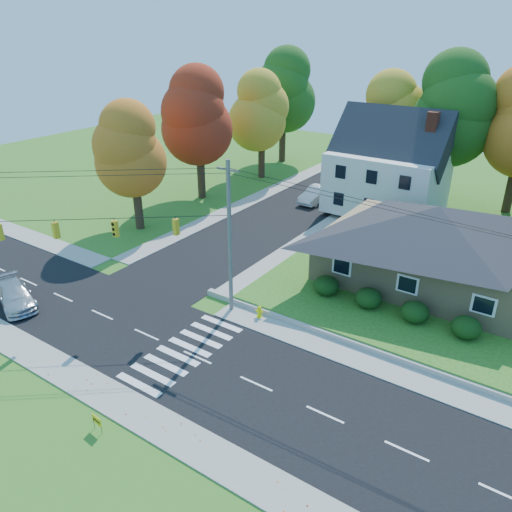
{
  "coord_description": "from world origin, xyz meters",
  "views": [
    {
      "loc": [
        15.62,
        -17.07,
        17.09
      ],
      "look_at": [
        -1.46,
        8.0,
        2.83
      ],
      "focal_mm": 35.0,
      "sensor_mm": 36.0,
      "label": 1
    }
  ],
  "objects": [
    {
      "name": "road_cross",
      "position": [
        -8.0,
        26.0,
        0.01
      ],
      "size": [
        8.0,
        44.0,
        0.02
      ],
      "primitive_type": "cube",
      "color": "black",
      "rests_on": "ground"
    },
    {
      "name": "ground",
      "position": [
        0.0,
        0.0,
        0.0
      ],
      "size": [
        120.0,
        120.0,
        0.0
      ],
      "primitive_type": "plane",
      "color": "#3D7923"
    },
    {
      "name": "yard_sign",
      "position": [
        -0.17,
        -6.82,
        0.61
      ],
      "size": [
        0.68,
        0.11,
        0.85
      ],
      "color": "black",
      "rests_on": "ground"
    },
    {
      "name": "tree_lot_1",
      "position": [
        4.0,
        33.0,
        9.61
      ],
      "size": [
        7.84,
        7.84,
        14.6
      ],
      "color": "#3F2A19",
      "rests_on": "lawn"
    },
    {
      "name": "traffic_infrastructure",
      "position": [
        -0.15,
        1.35,
        5.15
      ],
      "size": [
        38.1,
        10.66,
        10.0
      ],
      "color": "#666059",
      "rests_on": "ground"
    },
    {
      "name": "fire_hydrant",
      "position": [
        0.55,
        5.44,
        0.41
      ],
      "size": [
        0.49,
        0.38,
        0.85
      ],
      "color": "#E0E102",
      "rests_on": "ground"
    },
    {
      "name": "tree_lot_0",
      "position": [
        -2.0,
        34.0,
        8.31
      ],
      "size": [
        6.72,
        6.72,
        12.51
      ],
      "color": "#3F2A19",
      "rests_on": "lawn"
    },
    {
      "name": "colonial_house",
      "position": [
        0.04,
        28.0,
        4.58
      ],
      "size": [
        10.4,
        8.4,
        9.6
      ],
      "color": "silver",
      "rests_on": "lawn"
    },
    {
      "name": "tree_west_2",
      "position": [
        -17.0,
        32.0,
        7.81
      ],
      "size": [
        6.72,
        6.72,
        12.51
      ],
      "color": "#3F2A19",
      "rests_on": "ground"
    },
    {
      "name": "white_car",
      "position": [
        -7.15,
        27.49,
        0.84
      ],
      "size": [
        1.88,
        5.0,
        1.63
      ],
      "primitive_type": "imported",
      "rotation": [
        0.0,
        0.0,
        -0.03
      ],
      "color": "silver",
      "rests_on": "road_cross"
    },
    {
      "name": "tree_west_0",
      "position": [
        -17.0,
        12.0,
        7.15
      ],
      "size": [
        6.16,
        6.16,
        11.47
      ],
      "color": "#3F2A19",
      "rests_on": "ground"
    },
    {
      "name": "road_main",
      "position": [
        0.0,
        0.0,
        0.01
      ],
      "size": [
        90.0,
        8.0,
        0.02
      ],
      "primitive_type": "cube",
      "color": "black",
      "rests_on": "ground"
    },
    {
      "name": "sidewalk_south",
      "position": [
        0.0,
        -5.0,
        0.04
      ],
      "size": [
        90.0,
        2.0,
        0.08
      ],
      "primitive_type": "cube",
      "color": "#9C9A90",
      "rests_on": "ground"
    },
    {
      "name": "sidewalk_north",
      "position": [
        0.0,
        5.0,
        0.04
      ],
      "size": [
        90.0,
        2.0,
        0.08
      ],
      "primitive_type": "cube",
      "color": "#9C9A90",
      "rests_on": "ground"
    },
    {
      "name": "silver_sedan",
      "position": [
        -13.74,
        -2.37,
        0.73
      ],
      "size": [
        5.24,
        3.46,
        1.41
      ],
      "primitive_type": "imported",
      "rotation": [
        0.0,
        0.0,
        1.24
      ],
      "color": "silver",
      "rests_on": "road_main"
    },
    {
      "name": "ranch_house",
      "position": [
        8.0,
        16.0,
        3.27
      ],
      "size": [
        14.6,
        10.6,
        5.4
      ],
      "color": "tan",
      "rests_on": "lawn"
    },
    {
      "name": "tree_west_3",
      "position": [
        -19.0,
        40.0,
        9.11
      ],
      "size": [
        7.84,
        7.84,
        14.6
      ],
      "color": "#3F2A19",
      "rests_on": "ground"
    },
    {
      "name": "hedge_row",
      "position": [
        7.5,
        9.8,
        1.14
      ],
      "size": [
        10.7,
        1.7,
        1.27
      ],
      "color": "#163A10",
      "rests_on": "lawn"
    },
    {
      "name": "tree_west_1",
      "position": [
        -18.0,
        22.0,
        8.46
      ],
      "size": [
        7.28,
        7.28,
        13.56
      ],
      "color": "#3F2A19",
      "rests_on": "ground"
    }
  ]
}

